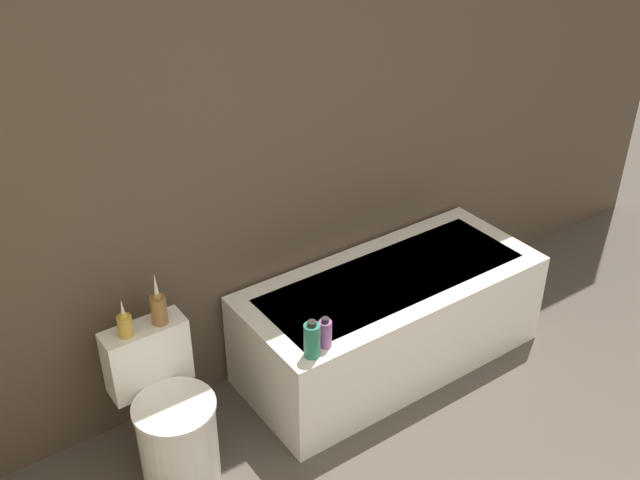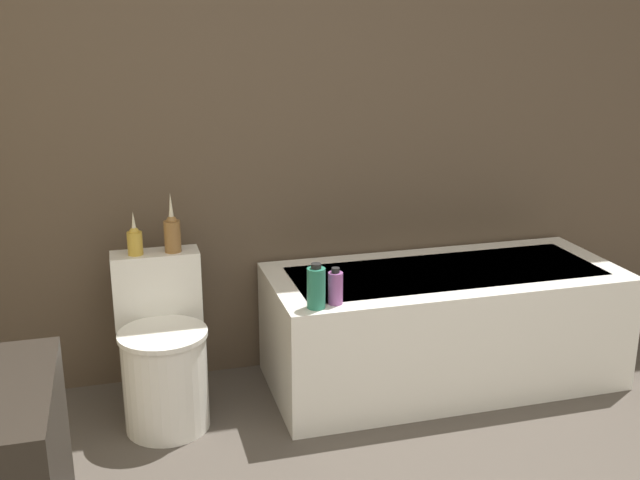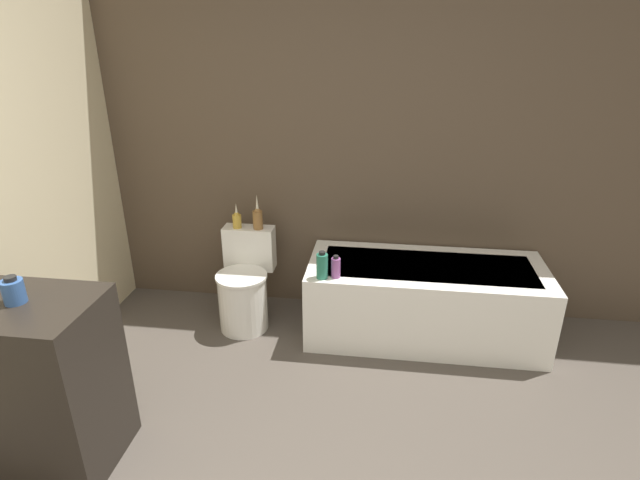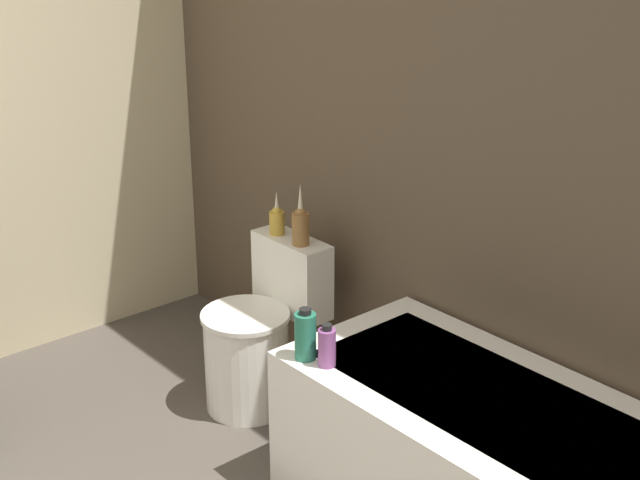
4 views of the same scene
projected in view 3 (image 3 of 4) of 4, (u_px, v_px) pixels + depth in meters
name	position (u px, v px, depth m)	size (l,w,h in m)	color
wall_back_tiled	(333.00, 140.00, 3.54)	(6.40, 0.06, 2.60)	brown
bathtub	(424.00, 300.00, 3.50)	(1.61, 0.69, 0.54)	white
toilet	(245.00, 288.00, 3.62)	(0.37, 0.50, 0.69)	white
vanity_counter	(31.00, 383.00, 2.41)	(0.76, 0.49, 0.90)	black
soap_bottle_glass	(13.00, 291.00, 2.21)	(0.09, 0.09, 0.13)	#335999
vase_gold	(237.00, 219.00, 3.60)	(0.06, 0.06, 0.19)	gold
vase_silver	(258.00, 217.00, 3.57)	(0.07, 0.07, 0.26)	olive
shampoo_bottle_tall	(322.00, 266.00, 3.19)	(0.07, 0.07, 0.19)	#267259
shampoo_bottle_short	(336.00, 267.00, 3.21)	(0.06, 0.06, 0.15)	#8C4C8C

